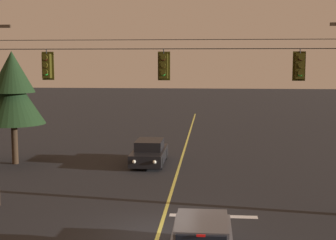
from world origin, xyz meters
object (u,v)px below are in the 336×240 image
traffic_light_leftmost (47,66)px  traffic_light_centre (300,66)px  tree_verge_near (13,91)px  car_oncoming_lead (149,153)px  traffic_light_left_inner (164,66)px

traffic_light_leftmost → traffic_light_centre: 9.84m
traffic_light_centre → tree_verge_near: (-14.67, 8.12, -1.55)m
traffic_light_centre → tree_verge_near: size_ratio=0.19×
car_oncoming_lead → tree_verge_near: tree_verge_near is taller
traffic_light_left_inner → traffic_light_leftmost: bearing=180.0°
tree_verge_near → traffic_light_centre: bearing=-29.0°
traffic_light_leftmost → car_oncoming_lead: traffic_light_leftmost is taller
traffic_light_leftmost → traffic_light_left_inner: 4.66m
tree_verge_near → traffic_light_leftmost: bearing=-59.2°
traffic_light_leftmost → tree_verge_near: (-4.84, 8.12, -1.55)m
traffic_light_centre → car_oncoming_lead: (-6.88, 8.82, -5.12)m
tree_verge_near → traffic_light_left_inner: bearing=-40.6°
traffic_light_left_inner → tree_verge_near: size_ratio=0.19×
traffic_light_left_inner → traffic_light_centre: bearing=0.0°
car_oncoming_lead → tree_verge_near: bearing=-174.9°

